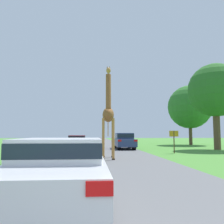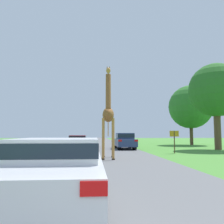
{
  "view_description": "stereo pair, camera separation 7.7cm",
  "coord_description": "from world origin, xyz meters",
  "px_view_note": "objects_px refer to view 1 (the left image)",
  "views": [
    {
      "loc": [
        -0.31,
        -0.55,
        1.47
      ],
      "look_at": [
        0.86,
        13.64,
        2.78
      ],
      "focal_mm": 38.0,
      "sensor_mm": 36.0,
      "label": 1
    },
    {
      "loc": [
        -0.24,
        -0.56,
        1.47
      ],
      "look_at": [
        0.86,
        13.64,
        2.78
      ],
      "focal_mm": 38.0,
      "sensor_mm": 36.0,
      "label": 2
    }
  ],
  "objects_px": {
    "giraffe_near_road": "(108,114)",
    "car_queue_right": "(124,140)",
    "car_lead_maroon": "(60,171)",
    "car_queue_left": "(77,141)",
    "tree_centre_back": "(215,91)",
    "sign_post": "(174,138)",
    "tree_right_cluster": "(190,107)"
  },
  "relations": [
    {
      "from": "giraffe_near_road",
      "to": "car_queue_left",
      "type": "distance_m",
      "value": 12.03
    },
    {
      "from": "giraffe_near_road",
      "to": "tree_centre_back",
      "type": "height_order",
      "value": "tree_centre_back"
    },
    {
      "from": "tree_centre_back",
      "to": "tree_right_cluster",
      "type": "relative_size",
      "value": 1.03
    },
    {
      "from": "giraffe_near_road",
      "to": "car_queue_right",
      "type": "height_order",
      "value": "giraffe_near_road"
    },
    {
      "from": "giraffe_near_road",
      "to": "car_lead_maroon",
      "type": "height_order",
      "value": "giraffe_near_road"
    },
    {
      "from": "car_lead_maroon",
      "to": "sign_post",
      "type": "xyz_separation_m",
      "value": [
        6.8,
        12.87,
        0.44
      ]
    },
    {
      "from": "car_lead_maroon",
      "to": "car_queue_right",
      "type": "distance_m",
      "value": 18.71
    },
    {
      "from": "giraffe_near_road",
      "to": "sign_post",
      "type": "relative_size",
      "value": 3.08
    },
    {
      "from": "car_queue_left",
      "to": "tree_right_cluster",
      "type": "relative_size",
      "value": 0.56
    },
    {
      "from": "car_queue_left",
      "to": "tree_centre_back",
      "type": "bearing_deg",
      "value": -18.26
    },
    {
      "from": "tree_right_cluster",
      "to": "sign_post",
      "type": "bearing_deg",
      "value": -117.83
    },
    {
      "from": "car_lead_maroon",
      "to": "car_queue_left",
      "type": "distance_m",
      "value": 20.93
    },
    {
      "from": "tree_centre_back",
      "to": "sign_post",
      "type": "relative_size",
      "value": 4.79
    },
    {
      "from": "car_lead_maroon",
      "to": "giraffe_near_road",
      "type": "bearing_deg",
      "value": 80.51
    },
    {
      "from": "giraffe_near_road",
      "to": "tree_right_cluster",
      "type": "xyz_separation_m",
      "value": [
        12.01,
        16.39,
        2.41
      ]
    },
    {
      "from": "car_queue_right",
      "to": "car_queue_left",
      "type": "height_order",
      "value": "car_queue_right"
    },
    {
      "from": "car_queue_left",
      "to": "tree_centre_back",
      "type": "relative_size",
      "value": 0.55
    },
    {
      "from": "car_queue_left",
      "to": "tree_centre_back",
      "type": "distance_m",
      "value": 14.73
    },
    {
      "from": "car_lead_maroon",
      "to": "car_queue_left",
      "type": "xyz_separation_m",
      "value": [
        -0.99,
        20.91,
        -0.04
      ]
    },
    {
      "from": "car_lead_maroon",
      "to": "tree_centre_back",
      "type": "distance_m",
      "value": 21.13
    },
    {
      "from": "car_queue_left",
      "to": "sign_post",
      "type": "xyz_separation_m",
      "value": [
        7.79,
        -8.04,
        0.48
      ]
    },
    {
      "from": "sign_post",
      "to": "giraffe_near_road",
      "type": "bearing_deg",
      "value": -145.78
    },
    {
      "from": "car_lead_maroon",
      "to": "sign_post",
      "type": "distance_m",
      "value": 14.56
    },
    {
      "from": "car_queue_right",
      "to": "car_queue_left",
      "type": "relative_size",
      "value": 1.03
    },
    {
      "from": "car_queue_right",
      "to": "tree_right_cluster",
      "type": "distance_m",
      "value": 12.98
    },
    {
      "from": "car_queue_left",
      "to": "tree_centre_back",
      "type": "xyz_separation_m",
      "value": [
        13.21,
        -4.36,
        4.85
      ]
    },
    {
      "from": "sign_post",
      "to": "car_queue_right",
      "type": "bearing_deg",
      "value": 119.25
    },
    {
      "from": "car_queue_right",
      "to": "tree_centre_back",
      "type": "bearing_deg",
      "value": -11.89
    },
    {
      "from": "car_lead_maroon",
      "to": "car_queue_right",
      "type": "xyz_separation_m",
      "value": [
        3.74,
        18.33,
        0.07
      ]
    },
    {
      "from": "car_lead_maroon",
      "to": "tree_right_cluster",
      "type": "relative_size",
      "value": 0.52
    },
    {
      "from": "tree_centre_back",
      "to": "tree_right_cluster",
      "type": "xyz_separation_m",
      "value": [
        1.35,
        9.14,
        -0.52
      ]
    },
    {
      "from": "car_lead_maroon",
      "to": "car_queue_left",
      "type": "height_order",
      "value": "car_lead_maroon"
    }
  ]
}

